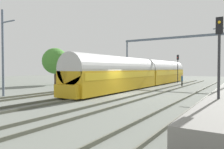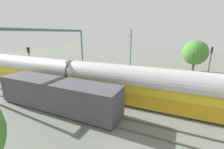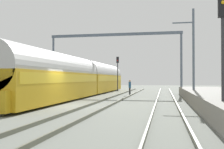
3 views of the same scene
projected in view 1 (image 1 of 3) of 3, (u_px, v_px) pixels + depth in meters
ground at (122, 95)px, 20.66m from camera, size 120.00×120.00×0.00m
track_far_west at (71, 91)px, 24.12m from camera, size 1.52×60.00×0.16m
track_west at (103, 93)px, 21.81m from camera, size 1.51×60.00×0.16m
track_east at (143, 96)px, 19.51m from camera, size 1.51×60.00×0.16m
track_far_east at (193, 99)px, 17.20m from camera, size 1.52×60.00×0.16m
passenger_train at (146, 73)px, 31.17m from camera, size 2.93×32.85×3.82m
freight_car at (115, 76)px, 32.27m from camera, size 2.80×13.00×2.70m
person_crossing at (182, 80)px, 29.82m from camera, size 0.32×0.44×1.73m
railway_signal_near at (219, 53)px, 11.58m from camera, size 0.36×0.30×5.34m
railway_signal_far at (178, 65)px, 38.89m from camera, size 0.36×0.30×5.09m
catenary_gantry at (173, 48)px, 35.18m from camera, size 17.53×0.28×7.86m
catenary_pole_west_near at (3, 51)px, 19.67m from camera, size 1.90×0.20×8.00m
tree_west_background at (55, 61)px, 33.98m from camera, size 4.12×4.12×5.86m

